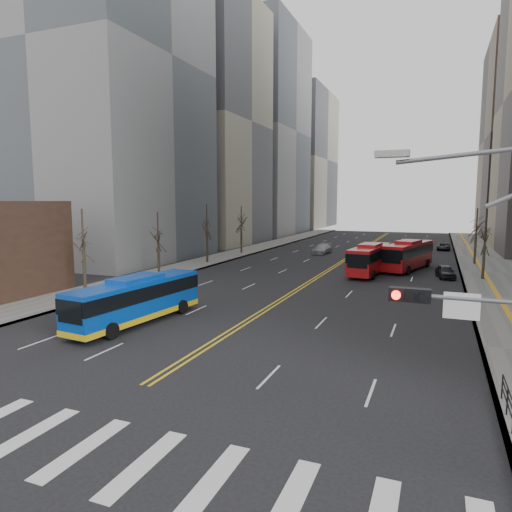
% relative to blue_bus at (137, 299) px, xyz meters
% --- Properties ---
extents(ground, '(220.00, 220.00, 0.00)m').
position_rel_blue_bus_xyz_m(ground, '(6.55, -13.40, -1.65)').
color(ground, black).
extents(sidewalk_right, '(7.00, 130.00, 0.15)m').
position_rel_blue_bus_xyz_m(sidewalk_right, '(24.05, 31.60, -1.57)').
color(sidewalk_right, slate).
rests_on(sidewalk_right, ground).
extents(sidewalk_left, '(5.00, 130.00, 0.15)m').
position_rel_blue_bus_xyz_m(sidewalk_left, '(-9.95, 31.60, -1.57)').
color(sidewalk_left, slate).
rests_on(sidewalk_left, ground).
extents(crosswalk, '(26.70, 4.00, 0.01)m').
position_rel_blue_bus_xyz_m(crosswalk, '(6.55, -13.40, -1.64)').
color(crosswalk, silver).
rests_on(crosswalk, ground).
extents(centerline, '(0.55, 100.00, 0.01)m').
position_rel_blue_bus_xyz_m(centerline, '(6.55, 41.60, -1.64)').
color(centerline, gold).
rests_on(centerline, ground).
extents(office_towers, '(83.00, 134.00, 58.00)m').
position_rel_blue_bus_xyz_m(office_towers, '(6.67, 55.11, 22.28)').
color(office_towers, gray).
rests_on(office_towers, ground).
extents(street_trees, '(35.20, 47.20, 7.60)m').
position_rel_blue_bus_xyz_m(street_trees, '(-0.63, 21.16, 3.22)').
color(street_trees, '#2C241A').
rests_on(street_trees, ground).
extents(blue_bus, '(3.31, 10.87, 3.15)m').
position_rel_blue_bus_xyz_m(blue_bus, '(0.00, 0.00, 0.00)').
color(blue_bus, '#0B41B1').
rests_on(blue_bus, ground).
extents(red_bus_near, '(3.47, 10.74, 3.36)m').
position_rel_blue_bus_xyz_m(red_bus_near, '(11.34, 26.28, 0.23)').
color(red_bus_near, '#A91214').
rests_on(red_bus_near, ground).
extents(red_bus_far, '(5.23, 11.16, 3.46)m').
position_rel_blue_bus_xyz_m(red_bus_far, '(15.02, 30.95, 0.28)').
color(red_bus_far, '#A91214').
rests_on(red_bus_far, ground).
extents(car_white, '(2.89, 4.35, 1.36)m').
position_rel_blue_bus_xyz_m(car_white, '(-4.17, 9.57, -0.97)').
color(car_white, silver).
rests_on(car_white, ground).
extents(car_dark_mid, '(2.27, 4.17, 1.35)m').
position_rel_blue_bus_xyz_m(car_dark_mid, '(19.05, 26.53, -0.98)').
color(car_dark_mid, black).
rests_on(car_dark_mid, ground).
extents(car_silver, '(2.20, 5.05, 1.45)m').
position_rel_blue_bus_xyz_m(car_silver, '(1.89, 43.16, -0.93)').
color(car_silver, '#9A9B9F').
rests_on(car_silver, ground).
extents(car_dark_far, '(2.12, 4.27, 1.16)m').
position_rel_blue_bus_xyz_m(car_dark_far, '(19.05, 55.22, -1.07)').
color(car_dark_far, black).
rests_on(car_dark_far, ground).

